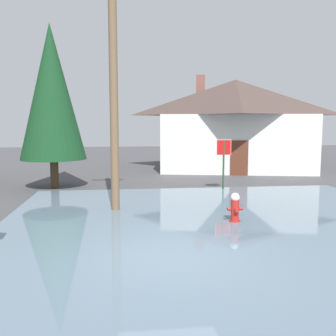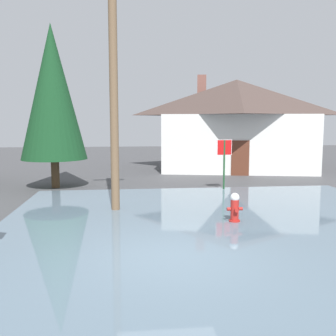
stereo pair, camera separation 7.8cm
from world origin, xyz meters
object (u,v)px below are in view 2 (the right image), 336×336
object	(u,v)px
fire_hydrant	(235,209)
stop_sign_far	(224,155)
pine_tree_mid_left	(52,92)
house	(236,123)
utility_pole	(113,62)

from	to	relation	value
fire_hydrant	stop_sign_far	distance (m)	5.75
stop_sign_far	pine_tree_mid_left	xyz separation A→B (m)	(-7.56, 1.57, 2.75)
stop_sign_far	house	xyz separation A→B (m)	(2.82, 7.97, 1.38)
fire_hydrant	stop_sign_far	xyz separation A→B (m)	(1.10, 5.52, 1.14)
fire_hydrant	utility_pole	distance (m)	6.09
fire_hydrant	pine_tree_mid_left	xyz separation A→B (m)	(-6.47, 7.09, 3.90)
stop_sign_far	house	distance (m)	8.57
utility_pole	pine_tree_mid_left	size ratio (longest dim) A/B	1.30
fire_hydrant	stop_sign_far	world-z (taller)	stop_sign_far
fire_hydrant	house	bearing A→B (deg)	73.81
utility_pole	pine_tree_mid_left	bearing A→B (deg)	119.53
pine_tree_mid_left	utility_pole	bearing A→B (deg)	-60.47
fire_hydrant	utility_pole	world-z (taller)	utility_pole
utility_pole	pine_tree_mid_left	xyz separation A→B (m)	(-2.89, 5.11, -0.62)
fire_hydrant	stop_sign_far	bearing A→B (deg)	78.77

